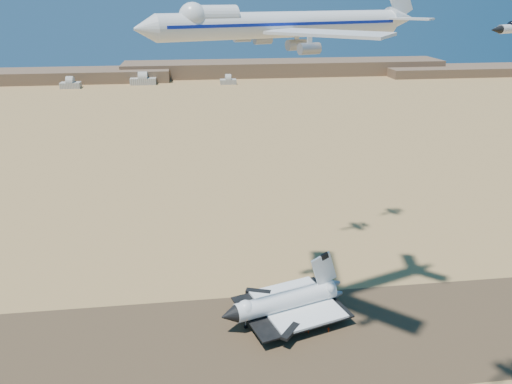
{
  "coord_description": "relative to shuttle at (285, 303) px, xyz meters",
  "views": [
    {
      "loc": [
        -3.15,
        -124.27,
        99.35
      ],
      "look_at": [
        13.76,
        8.0,
        46.43
      ],
      "focal_mm": 35.0,
      "sensor_mm": 36.0,
      "label": 1
    }
  ],
  "objects": [
    {
      "name": "ground",
      "position": [
        -23.72,
        -11.2,
        -5.68
      ],
      "size": [
        1200.0,
        1200.0,
        0.0
      ],
      "primitive_type": "plane",
      "color": "tan",
      "rests_on": "ground"
    },
    {
      "name": "runway",
      "position": [
        -23.72,
        -11.2,
        -5.65
      ],
      "size": [
        600.0,
        50.0,
        0.06
      ],
      "primitive_type": "cube",
      "color": "brown",
      "rests_on": "ground"
    },
    {
      "name": "ridgeline",
      "position": [
        41.59,
        516.1,
        1.95
      ],
      "size": [
        960.0,
        90.0,
        18.0
      ],
      "color": "brown",
      "rests_on": "ground"
    },
    {
      "name": "hangars",
      "position": [
        -87.72,
        467.23,
        -0.85
      ],
      "size": [
        200.5,
        29.5,
        30.0
      ],
      "color": "#BDB8A7",
      "rests_on": "ground"
    },
    {
      "name": "shuttle",
      "position": [
        0.0,
        0.0,
        0.0
      ],
      "size": [
        43.31,
        34.16,
        21.13
      ],
      "rotation": [
        0.0,
        0.0,
        0.29
      ],
      "color": "white",
      "rests_on": "runway"
    },
    {
      "name": "carrier_747",
      "position": [
        -4.84,
        -5.76,
        86.63
      ],
      "size": [
        78.96,
        58.49,
        19.88
      ],
      "rotation": [
        0.0,
        0.0,
        0.33
      ],
      "color": "silver"
    },
    {
      "name": "crew_a",
      "position": [
        5.11,
        -8.52,
        -4.66
      ],
      "size": [
        0.65,
        0.81,
        1.93
      ],
      "primitive_type": "imported",
      "rotation": [
        0.0,
        0.0,
        1.27
      ],
      "color": "red",
      "rests_on": "runway"
    },
    {
      "name": "crew_b",
      "position": [
        5.95,
        -9.01,
        -4.84
      ],
      "size": [
        0.67,
        0.86,
        1.55
      ],
      "primitive_type": "imported",
      "rotation": [
        0.0,
        0.0,
        1.92
      ],
      "color": "red",
      "rests_on": "runway"
    },
    {
      "name": "crew_c",
      "position": [
        12.31,
        -9.41,
        -4.7
      ],
      "size": [
        1.2,
        1.1,
        1.85
      ],
      "primitive_type": "imported",
      "rotation": [
        0.0,
        0.0,
        2.49
      ],
      "color": "red",
      "rests_on": "runway"
    },
    {
      "name": "chase_jet_e",
      "position": [
        17.37,
        46.4,
        85.15
      ],
      "size": [
        15.43,
        8.99,
        3.93
      ],
      "rotation": [
        0.0,
        0.0,
        0.29
      ],
      "color": "silver"
    }
  ]
}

